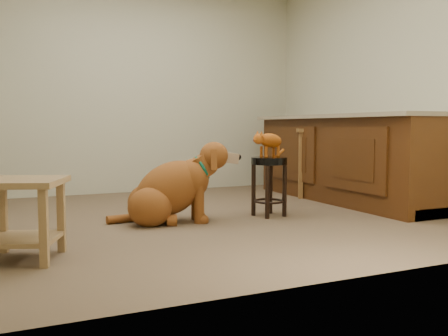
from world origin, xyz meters
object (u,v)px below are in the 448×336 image
padded_stool (269,174)px  golden_retriever (171,190)px  wood_stool (313,161)px  tabby_kitten (268,141)px  side_table (22,207)px

padded_stool → golden_retriever: bearing=174.7°
wood_stool → tabby_kitten: wood_stool is taller
padded_stool → wood_stool: 1.43m
padded_stool → golden_retriever: (-0.90, 0.08, -0.11)m
padded_stool → side_table: size_ratio=0.86×
padded_stool → golden_retriever: golden_retriever is taller
padded_stool → golden_retriever: size_ratio=0.48×
side_table → golden_retriever: golden_retriever is taller
wood_stool → side_table: 3.59m
padded_stool → side_table: 2.22m
wood_stool → golden_retriever: bearing=-157.8°
padded_stool → side_table: (-2.11, -0.69, -0.05)m
wood_stool → tabby_kitten: size_ratio=1.94×
wood_stool → side_table: size_ratio=1.28×
wood_stool → side_table: wood_stool is taller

